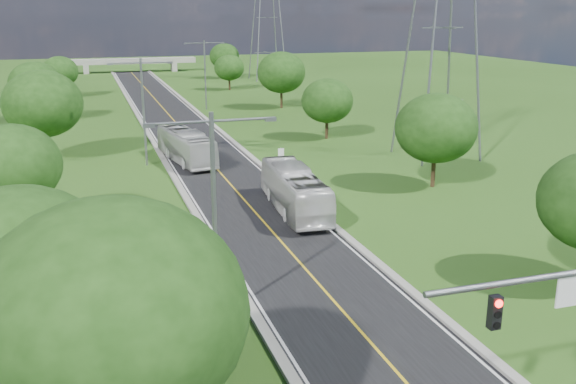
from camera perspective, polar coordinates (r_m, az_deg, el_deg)
ground at (r=77.73m, az=-9.14°, el=5.16°), size 260.00×260.00×0.00m
road at (r=83.57m, az=-9.78°, el=5.90°), size 8.00×150.00×0.06m
curb_left at (r=83.09m, az=-12.70°, el=5.74°), size 0.50×150.00×0.22m
curb_right at (r=84.24m, az=-6.91°, el=6.15°), size 0.50×150.00×0.22m
speed_limit_sign at (r=57.46m, az=-0.62°, el=3.18°), size 0.55×0.09×2.40m
overpass at (r=156.42m, az=-13.83°, el=11.17°), size 30.00×3.00×3.20m
streetlight_near_left at (r=29.29m, az=-6.60°, el=-0.79°), size 5.90×0.25×10.00m
streetlight_mid_left at (r=61.37m, az=-12.76°, el=7.74°), size 5.90×0.25×10.00m
streetlight_far_right at (r=95.51m, az=-7.39°, el=10.82°), size 5.90×0.25×10.00m
power_tower_near at (r=64.77m, az=13.66°, el=15.27°), size 9.00×6.40×28.00m
power_tower_far at (r=135.78m, az=-1.89°, el=15.85°), size 9.00×6.40×28.00m
tree_la at (r=25.39m, az=-22.76°, el=-6.28°), size 7.14×7.14×8.30m
tree_lb at (r=44.87m, az=-23.34°, el=2.18°), size 6.30×6.30×7.33m
tree_lc at (r=66.25m, az=-20.98°, el=7.34°), size 7.56×7.56×8.79m
tree_ld at (r=90.23m, az=-21.56°, el=8.92°), size 6.72×6.72×7.82m
tree_le at (r=114.04m, az=-19.61°, el=10.06°), size 5.88×5.88×6.84m
tree_lf at (r=19.49m, az=-15.35°, el=-10.36°), size 7.98×7.98×9.28m
tree_rb at (r=53.93m, az=13.02°, el=5.56°), size 6.72×6.72×7.82m
tree_rc at (r=73.18m, az=3.51°, el=8.10°), size 5.88×5.88×6.84m
tree_rd at (r=96.26m, az=-0.59°, el=10.58°), size 7.14×7.14×8.30m
tree_re at (r=118.85m, az=-5.25°, el=10.95°), size 5.46×5.46×6.35m
tree_rf at (r=139.03m, az=-5.67°, el=11.92°), size 6.30×6.30×7.33m
bus_outbound at (r=46.49m, az=0.60°, el=0.15°), size 3.46×11.60×3.19m
bus_inbound at (r=62.65m, az=-9.05°, el=4.08°), size 4.25×11.46×3.12m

